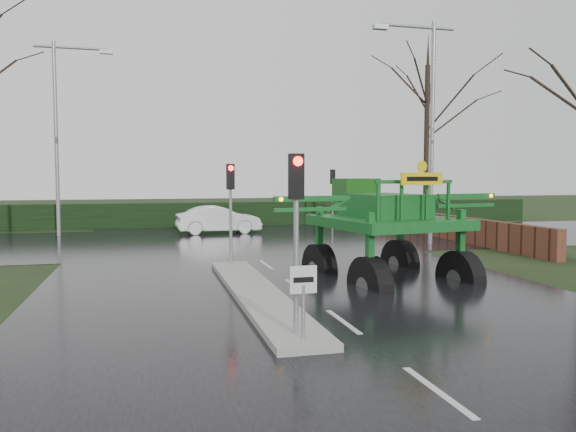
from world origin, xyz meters
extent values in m
plane|color=black|center=(0.00, 0.00, 0.00)|extent=(140.00, 140.00, 0.00)
cube|color=black|center=(0.00, 10.00, 0.00)|extent=(14.00, 80.00, 0.02)
cube|color=black|center=(0.00, 16.00, 0.01)|extent=(80.00, 12.00, 0.02)
cube|color=gray|center=(-1.30, 3.00, 0.09)|extent=(1.20, 10.00, 0.16)
cube|color=black|center=(0.00, 24.00, 0.75)|extent=(44.00, 0.90, 1.50)
cube|color=#592D1E|center=(10.50, 16.00, 0.60)|extent=(0.40, 20.00, 1.20)
cylinder|color=gray|center=(-1.30, -1.50, 0.65)|extent=(0.07, 0.07, 1.00)
cube|color=silver|center=(-1.30, -1.50, 1.25)|extent=(0.50, 0.04, 0.50)
cube|color=black|center=(-1.30, -1.52, 1.25)|extent=(0.38, 0.01, 0.10)
cylinder|color=gray|center=(-1.30, -1.00, 1.75)|extent=(0.10, 0.10, 3.50)
cube|color=black|center=(-1.30, -1.00, 3.10)|extent=(0.26, 0.22, 0.85)
sphere|color=#FF0C07|center=(-1.30, -1.13, 3.38)|extent=(0.18, 0.18, 0.18)
cylinder|color=gray|center=(-1.30, 7.50, 1.75)|extent=(0.10, 0.10, 3.50)
cube|color=black|center=(-1.30, 7.50, 3.10)|extent=(0.26, 0.22, 0.85)
sphere|color=#FF0C07|center=(-1.30, 7.37, 3.38)|extent=(0.18, 0.18, 0.18)
cylinder|color=gray|center=(6.50, 20.00, 1.75)|extent=(0.10, 0.10, 3.50)
cube|color=black|center=(6.50, 20.00, 3.10)|extent=(0.26, 0.22, 0.85)
sphere|color=#FF0C07|center=(6.50, 20.13, 3.38)|extent=(0.18, 0.18, 0.18)
cylinder|color=gray|center=(8.50, 12.00, 5.00)|extent=(0.20, 0.20, 10.00)
cylinder|color=gray|center=(7.70, 12.00, 9.70)|extent=(3.52, 0.14, 0.14)
cube|color=gray|center=(5.94, 12.00, 9.58)|extent=(0.65, 0.30, 0.20)
cylinder|color=gray|center=(-8.50, 20.00, 5.00)|extent=(0.20, 0.20, 10.00)
cylinder|color=gray|center=(-7.70, 20.00, 9.70)|extent=(3.52, 0.14, 0.14)
cube|color=gray|center=(-5.94, 20.00, 9.58)|extent=(0.65, 0.30, 0.20)
cylinder|color=black|center=(13.00, 21.00, 5.00)|extent=(0.32, 0.32, 10.00)
cone|color=black|center=(13.00, 21.00, 10.80)|extent=(0.24, 0.24, 2.50)
cylinder|color=black|center=(0.18, 4.70, 0.88)|extent=(0.76, 1.82, 1.76)
cylinder|color=#595B56|center=(0.18, 4.70, 0.88)|extent=(0.61, 0.69, 0.62)
cube|color=#0E5019|center=(0.18, 4.70, 1.98)|extent=(0.22, 0.22, 2.03)
cylinder|color=black|center=(3.31, 5.20, 0.88)|extent=(0.76, 1.82, 1.76)
cylinder|color=#595B56|center=(3.31, 5.20, 0.88)|extent=(0.61, 0.69, 0.62)
cube|color=#0E5019|center=(3.31, 5.20, 1.98)|extent=(0.22, 0.22, 2.03)
cylinder|color=black|center=(0.68, 1.57, 0.88)|extent=(0.76, 1.82, 1.76)
cylinder|color=#595B56|center=(0.68, 1.57, 0.88)|extent=(0.61, 0.69, 0.62)
cube|color=#0E5019|center=(0.68, 1.57, 1.98)|extent=(0.22, 0.22, 2.03)
cylinder|color=black|center=(3.81, 2.07, 0.88)|extent=(0.76, 1.82, 1.76)
cylinder|color=#595B56|center=(3.81, 2.07, 0.88)|extent=(0.61, 0.69, 0.62)
cube|color=#0E5019|center=(3.81, 2.07, 1.98)|extent=(0.22, 0.22, 2.03)
cube|color=#0E5019|center=(2.00, 3.39, 2.55)|extent=(4.32, 4.76, 0.31)
cube|color=#0E5019|center=(1.97, 3.56, 3.04)|extent=(2.33, 2.92, 0.79)
cube|color=#174E12|center=(1.69, 5.30, 3.35)|extent=(1.47, 1.25, 1.15)
cube|color=#0E5019|center=(2.22, 1.99, 3.83)|extent=(2.63, 0.52, 0.11)
cube|color=#0E5019|center=(-0.73, 2.59, 3.35)|extent=(2.29, 0.52, 0.16)
sphere|color=orange|center=(-1.67, 2.35, 3.35)|extent=(0.12, 0.12, 0.12)
cube|color=#0E5019|center=(4.84, 3.48, 3.35)|extent=(2.29, 0.52, 0.16)
sphere|color=orange|center=(5.81, 3.55, 3.35)|extent=(0.12, 0.12, 0.12)
cube|color=yellow|center=(2.28, 1.65, 3.92)|extent=(1.40, 0.28, 0.35)
cube|color=black|center=(2.28, 1.65, 3.92)|extent=(1.05, 0.18, 0.12)
cylinder|color=yellow|center=(2.28, 1.65, 4.27)|extent=(0.32, 0.08, 0.32)
imported|color=silver|center=(-0.25, 19.36, 0.00)|extent=(4.61, 1.83, 1.49)
camera|label=1|loc=(-3.99, -11.10, 3.09)|focal=35.00mm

